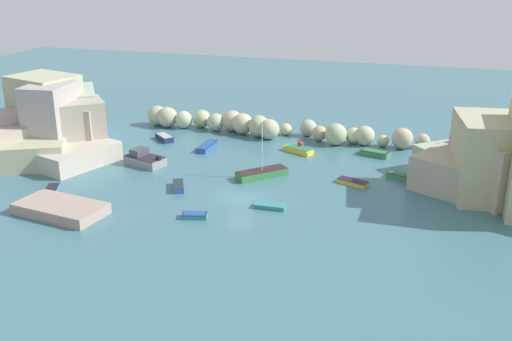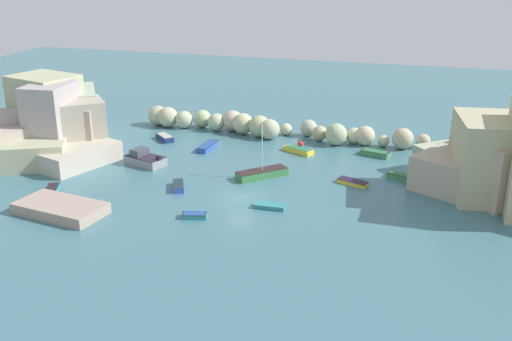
% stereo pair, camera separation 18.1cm
% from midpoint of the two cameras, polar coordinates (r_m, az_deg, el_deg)
% --- Properties ---
extents(cove_water, '(160.00, 160.00, 0.00)m').
position_cam_midpoint_polar(cove_water, '(57.18, -1.62, -2.67)').
color(cove_water, '#3F6F7B').
rests_on(cove_water, ground).
extents(cliff_headland_left, '(17.50, 19.27, 8.64)m').
position_cam_midpoint_polar(cliff_headland_left, '(73.81, -19.05, 4.05)').
color(cliff_headland_left, '#B6A596').
rests_on(cliff_headland_left, ground).
extents(rock_breakwater, '(37.52, 5.12, 2.79)m').
position_cam_midpoint_polar(rock_breakwater, '(76.72, 0.55, 4.31)').
color(rock_breakwater, '#A8A786').
rests_on(rock_breakwater, ground).
extents(stone_dock, '(8.61, 5.36, 1.00)m').
position_cam_midpoint_polar(stone_dock, '(56.48, -18.38, -3.50)').
color(stone_dock, tan).
rests_on(stone_dock, ground).
extents(channel_buoy, '(0.66, 0.66, 0.66)m').
position_cam_midpoint_polar(channel_buoy, '(72.86, 4.19, 2.63)').
color(channel_buoy, red).
rests_on(channel_buoy, cove_water).
extents(moored_boat_0, '(3.11, 2.96, 0.70)m').
position_cam_midpoint_polar(moored_boat_0, '(75.77, -8.89, 3.14)').
color(moored_boat_0, navy).
rests_on(moored_boat_0, cove_water).
extents(moored_boat_1, '(2.62, 4.06, 0.56)m').
position_cam_midpoint_polar(moored_boat_1, '(61.13, -19.25, -2.02)').
color(moored_boat_1, teal).
rests_on(moored_boat_1, cove_water).
extents(moored_boat_2, '(3.35, 2.49, 0.56)m').
position_cam_midpoint_polar(moored_boat_2, '(63.62, 13.82, -0.58)').
color(moored_boat_2, '#3B8250').
rests_on(moored_boat_2, cove_water).
extents(moored_boat_3, '(2.44, 1.65, 0.46)m').
position_cam_midpoint_polar(moored_boat_3, '(53.15, -6.04, -4.33)').
color(moored_boat_3, teal).
rests_on(moored_boat_3, cove_water).
extents(moored_boat_4, '(2.19, 3.08, 0.56)m').
position_cam_midpoint_polar(moored_boat_4, '(59.81, -7.59, -1.50)').
color(moored_boat_4, '#324FB3').
rests_on(moored_boat_4, cove_water).
extents(moored_boat_5, '(3.97, 2.80, 0.60)m').
position_cam_midpoint_polar(moored_boat_5, '(70.37, 4.00, 1.97)').
color(moored_boat_5, yellow).
rests_on(moored_boat_5, cove_water).
extents(moored_boat_6, '(5.10, 5.13, 6.13)m').
position_cam_midpoint_polar(moored_boat_6, '(62.34, 0.49, -0.27)').
color(moored_boat_6, '#3A7C42').
rests_on(moored_boat_6, cove_water).
extents(moored_boat_7, '(1.32, 4.25, 0.55)m').
position_cam_midpoint_polar(moored_boat_7, '(71.89, -4.82, 2.34)').
color(moored_boat_7, blue).
rests_on(moored_boat_7, cove_water).
extents(moored_boat_8, '(4.92, 3.56, 1.76)m').
position_cam_midpoint_polar(moored_boat_8, '(67.16, -10.78, 1.07)').
color(moored_boat_8, gray).
rests_on(moored_boat_8, cove_water).
extents(moored_boat_9, '(3.58, 2.19, 0.63)m').
position_cam_midpoint_polar(moored_boat_9, '(70.38, 11.30, 1.66)').
color(moored_boat_9, '#3E8252').
rests_on(moored_boat_9, cove_water).
extents(moored_boat_10, '(3.38, 2.21, 0.44)m').
position_cam_midpoint_polar(moored_boat_10, '(61.30, 9.22, -1.11)').
color(moored_boat_10, gold).
rests_on(moored_boat_10, cove_water).
extents(moored_boat_11, '(2.90, 1.21, 0.40)m').
position_cam_midpoint_polar(moored_boat_11, '(54.88, 1.27, -3.45)').
color(moored_boat_11, teal).
rests_on(moored_boat_11, cove_water).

